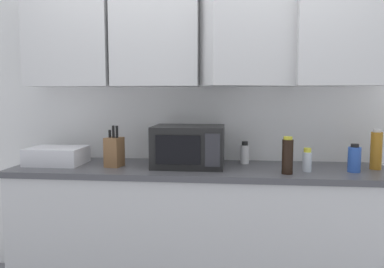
# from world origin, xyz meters

# --- Properties ---
(wall_back_with_cabinets) EXTENTS (3.41, 0.54, 2.60)m
(wall_back_with_cabinets) POSITION_xyz_m (-0.00, -0.07, 1.58)
(wall_back_with_cabinets) COLOR white
(wall_back_with_cabinets) RESTS_ON ground_plane
(counter_run) EXTENTS (2.54, 0.63, 0.90)m
(counter_run) POSITION_xyz_m (0.00, -0.30, 0.45)
(counter_run) COLOR silver
(counter_run) RESTS_ON ground_plane
(microwave) EXTENTS (0.48, 0.37, 0.28)m
(microwave) POSITION_xyz_m (-0.07, -0.29, 1.04)
(microwave) COLOR black
(microwave) RESTS_ON counter_run
(dish_rack) EXTENTS (0.38, 0.30, 0.12)m
(dish_rack) POSITION_xyz_m (-1.01, -0.30, 0.96)
(dish_rack) COLOR silver
(dish_rack) RESTS_ON counter_run
(knife_block) EXTENTS (0.12, 0.14, 0.28)m
(knife_block) POSITION_xyz_m (-0.58, -0.35, 1.00)
(knife_block) COLOR brown
(knife_block) RESTS_ON counter_run
(bottle_blue_cleaner) EXTENTS (0.08, 0.08, 0.18)m
(bottle_blue_cleaner) POSITION_xyz_m (1.00, -0.37, 0.98)
(bottle_blue_cleaner) COLOR #2D56B7
(bottle_blue_cleaner) RESTS_ON counter_run
(bottle_soy_dark) EXTENTS (0.07, 0.07, 0.23)m
(bottle_soy_dark) POSITION_xyz_m (0.56, -0.48, 1.01)
(bottle_soy_dark) COLOR black
(bottle_soy_dark) RESTS_ON counter_run
(bottle_white_jar) EXTENTS (0.06, 0.06, 0.16)m
(bottle_white_jar) POSITION_xyz_m (0.31, -0.14, 0.97)
(bottle_white_jar) COLOR white
(bottle_white_jar) RESTS_ON counter_run
(bottle_amber_vinegar) EXTENTS (0.07, 0.07, 0.27)m
(bottle_amber_vinegar) POSITION_xyz_m (1.17, -0.26, 1.03)
(bottle_amber_vinegar) COLOR #AD701E
(bottle_amber_vinegar) RESTS_ON counter_run
(bottle_clear_tall) EXTENTS (0.06, 0.06, 0.15)m
(bottle_clear_tall) POSITION_xyz_m (0.70, -0.39, 0.97)
(bottle_clear_tall) COLOR silver
(bottle_clear_tall) RESTS_ON counter_run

